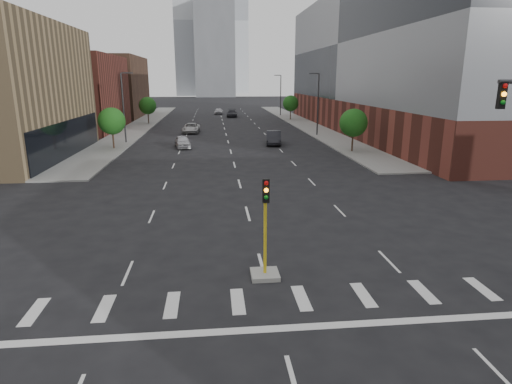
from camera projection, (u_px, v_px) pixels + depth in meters
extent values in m
cube|color=gray|center=(143.00, 124.00, 79.51)|extent=(5.00, 92.00, 0.15)
cube|color=gray|center=(301.00, 123.00, 82.47)|extent=(5.00, 92.00, 0.15)
cube|color=brown|center=(54.00, 93.00, 69.07)|extent=(20.00, 22.00, 12.00)
cube|color=brown|center=(95.00, 87.00, 93.94)|extent=(20.00, 24.00, 13.00)
cube|color=brown|center=(406.00, 115.00, 69.81)|extent=(24.00, 70.00, 5.00)
cube|color=slate|center=(412.00, 44.00, 66.98)|extent=(24.00, 70.00, 17.00)
cube|color=#B2B7BC|center=(197.00, 23.00, 211.57)|extent=(22.00, 22.00, 70.00)
cube|color=#B2B7BC|center=(230.00, 23.00, 250.51)|extent=(20.00, 20.00, 80.00)
cube|color=slate|center=(215.00, 48.00, 196.48)|extent=(18.00, 18.00, 44.00)
cube|color=#999993|center=(265.00, 275.00, 18.50)|extent=(1.20, 1.20, 0.20)
cylinder|color=gold|center=(265.00, 238.00, 18.06)|extent=(0.14, 0.14, 3.20)
cube|color=black|center=(266.00, 191.00, 17.35)|extent=(0.28, 0.18, 1.00)
sphere|color=red|center=(266.00, 183.00, 17.16)|extent=(0.18, 0.18, 0.18)
sphere|color=orange|center=(266.00, 190.00, 17.24)|extent=(0.18, 0.18, 0.18)
sphere|color=#0C7F19|center=(266.00, 197.00, 17.31)|extent=(0.18, 0.18, 0.18)
cube|color=black|center=(502.00, 95.00, 15.96)|extent=(0.28, 0.18, 1.00)
sphere|color=red|center=(505.00, 86.00, 15.75)|extent=(0.18, 0.18, 0.18)
sphere|color=orange|center=(504.00, 94.00, 15.83)|extent=(0.18, 0.18, 0.18)
sphere|color=#0C7F19|center=(503.00, 102.00, 15.90)|extent=(0.18, 0.18, 0.18)
cylinder|color=#2D2D30|center=(318.00, 105.00, 62.91)|extent=(0.20, 0.20, 9.00)
cube|color=#2D2D30|center=(314.00, 74.00, 61.68)|extent=(1.40, 0.22, 0.15)
cylinder|color=#2D2D30|center=(281.00, 96.00, 96.56)|extent=(0.20, 0.20, 9.00)
cube|color=#2D2D30|center=(277.00, 75.00, 95.32)|extent=(1.40, 0.22, 0.15)
cylinder|color=#2D2D30|center=(124.00, 109.00, 55.45)|extent=(0.20, 0.20, 9.00)
cube|color=#2D2D30|center=(127.00, 73.00, 54.37)|extent=(1.40, 0.22, 0.15)
cylinder|color=#382619|center=(113.00, 141.00, 51.49)|extent=(0.20, 0.20, 1.75)
sphere|color=#144C14|center=(112.00, 121.00, 50.88)|extent=(3.20, 3.20, 3.20)
cylinder|color=#382619|center=(148.00, 118.00, 80.33)|extent=(0.20, 0.20, 1.75)
sphere|color=#144C14|center=(148.00, 106.00, 79.72)|extent=(3.20, 3.20, 3.20)
cylinder|color=#382619|center=(352.00, 144.00, 49.44)|extent=(0.20, 0.20, 1.75)
sphere|color=#144C14|center=(354.00, 123.00, 48.83)|extent=(3.20, 3.20, 3.20)
cylinder|color=#382619|center=(290.00, 115.00, 87.89)|extent=(0.20, 0.20, 1.75)
sphere|color=#144C14|center=(291.00, 103.00, 87.28)|extent=(3.20, 3.20, 3.20)
imported|color=#B1B1B6|center=(183.00, 142.00, 52.73)|extent=(2.44, 4.61, 1.50)
imported|color=black|center=(274.00, 138.00, 55.43)|extent=(2.50, 5.42, 1.72)
imported|color=#B9B9B9|center=(191.00, 128.00, 67.30)|extent=(2.74, 5.53, 1.51)
imported|color=black|center=(232.00, 113.00, 94.72)|extent=(2.62, 5.67, 1.61)
imported|color=#B6B6BB|center=(219.00, 111.00, 102.35)|extent=(2.26, 4.59, 1.50)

